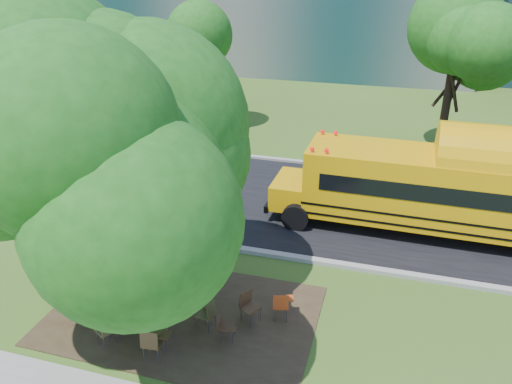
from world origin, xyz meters
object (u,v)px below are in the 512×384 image
(chair_8, at_px, (76,284))
(black_car, at_px, (80,192))
(chair_13, at_px, (282,303))
(pedestrian_b, at_px, (5,98))
(chair_3, at_px, (116,320))
(pedestrian_a, at_px, (17,105))
(chair_9, at_px, (130,277))
(chair_12, at_px, (248,304))
(chair_11, at_px, (174,305))
(bg_car_silver, at_px, (0,127))
(chair_2, at_px, (107,328))
(bg_car_red, at_px, (103,136))
(chair_4, at_px, (153,341))
(chair_7, at_px, (224,324))
(chair_0, at_px, (74,301))
(chair_6, at_px, (208,312))
(chair_5, at_px, (157,325))
(chair_10, at_px, (123,273))
(school_bus, at_px, (462,192))
(chair_1, at_px, (78,290))
(main_tree, at_px, (97,134))

(chair_8, height_order, black_car, black_car)
(chair_13, relative_size, pedestrian_b, 0.50)
(chair_3, distance_m, pedestrian_a, 21.95)
(chair_9, height_order, chair_13, chair_13)
(pedestrian_a, bearing_deg, chair_12, -119.84)
(chair_11, xyz_separation_m, bg_car_silver, (-15.01, 10.95, 0.15))
(chair_2, relative_size, bg_car_red, 0.17)
(pedestrian_b, bearing_deg, chair_3, -3.57)
(chair_3, relative_size, pedestrian_b, 0.46)
(chair_4, xyz_separation_m, chair_12, (1.73, 1.96, -0.02))
(chair_7, bearing_deg, pedestrian_a, -139.26)
(black_car, height_order, pedestrian_a, pedestrian_a)
(chair_0, xyz_separation_m, chair_3, (1.43, -0.34, -0.01))
(chair_12, bearing_deg, chair_4, -12.64)
(chair_8, bearing_deg, bg_car_red, 41.01)
(chair_6, distance_m, chair_11, 0.96)
(chair_11, distance_m, pedestrian_b, 23.96)
(black_car, bearing_deg, chair_0, -150.13)
(chair_7, relative_size, chair_12, 0.91)
(chair_7, distance_m, chair_11, 1.54)
(chair_2, distance_m, chair_13, 4.38)
(chair_5, distance_m, chair_7, 1.65)
(chair_0, distance_m, chair_11, 2.64)
(chair_2, height_order, chair_10, chair_2)
(chair_4, distance_m, bg_car_red, 15.27)
(school_bus, distance_m, chair_1, 12.27)
(chair_1, relative_size, pedestrian_b, 0.56)
(chair_1, distance_m, chair_5, 2.76)
(chair_4, height_order, chair_5, chair_4)
(chair_10, bearing_deg, chair_4, 30.54)
(school_bus, bearing_deg, bg_car_silver, 170.18)
(chair_6, xyz_separation_m, chair_11, (-0.96, 0.03, -0.01))
(chair_4, height_order, bg_car_red, bg_car_red)
(chair_2, relative_size, pedestrian_b, 0.52)
(chair_8, relative_size, bg_car_red, 0.19)
(chair_1, height_order, chair_13, chair_1)
(main_tree, height_order, chair_1, main_tree)
(chair_12, bearing_deg, pedestrian_b, -97.41)
(chair_2, relative_size, chair_8, 0.91)
(chair_0, relative_size, black_car, 0.22)
(black_car, bearing_deg, chair_13, -118.70)
(chair_9, bearing_deg, chair_2, 158.34)
(chair_2, height_order, chair_8, chair_8)
(chair_4, xyz_separation_m, chair_8, (-3.06, 1.45, 0.01))
(bg_car_silver, xyz_separation_m, pedestrian_a, (-1.79, 3.51, 0.11))
(chair_0, distance_m, bg_car_red, 13.07)
(chair_13, bearing_deg, chair_9, 165.82)
(chair_7, height_order, chair_12, chair_12)
(school_bus, height_order, chair_8, school_bus)
(chair_9, distance_m, chair_11, 1.91)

